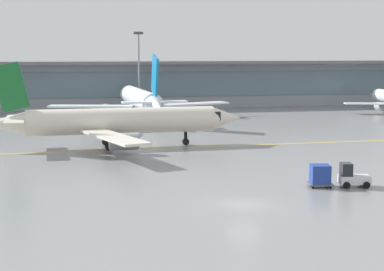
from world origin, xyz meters
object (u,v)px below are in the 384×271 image
Objects in this scene: taxiing_regional_jet at (119,122)px; cargo_dolly_lead at (320,175)px; apron_light_mast_1 at (139,68)px; gate_airplane_1 at (140,100)px; baggage_tug at (352,177)px.

taxiing_regional_jet is 30.12m from cargo_dolly_lead.
taxiing_regional_jet is 44.70m from apron_light_mast_1.
gate_airplane_1 is 1.07× the size of taxiing_regional_jet.
cargo_dolly_lead is 70.47m from apron_light_mast_1.
taxiing_regional_jet is 31.99m from baggage_tug.
gate_airplane_1 reaches higher than baggage_tug.
apron_light_mast_1 is (1.15, 12.56, 4.97)m from gate_airplane_1.
gate_airplane_1 is at bearing 76.69° from taxiing_regional_jet.
gate_airplane_1 is at bearing -95.23° from apron_light_mast_1.
baggage_tug is (12.12, -57.50, -2.46)m from gate_airplane_1.
gate_airplane_1 is 12.10× the size of baggage_tug.
taxiing_regional_jet reaches higher than baggage_tug.
gate_airplane_1 is 13.56m from apron_light_mast_1.
taxiing_regional_jet is at bearing -99.30° from apron_light_mast_1.
baggage_tug is 71.30m from apron_light_mast_1.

